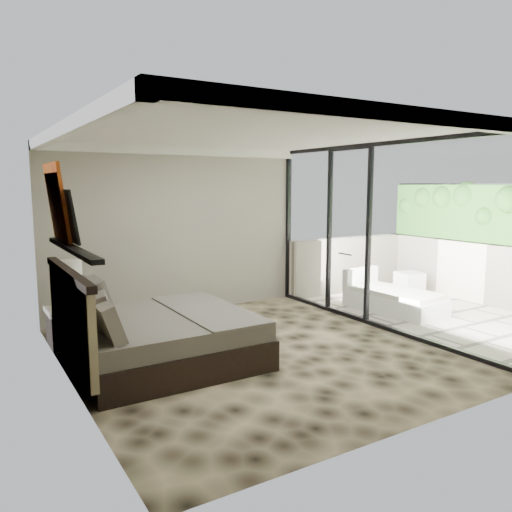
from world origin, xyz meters
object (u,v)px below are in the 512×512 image
bed (155,336)px  lounger (392,299)px  ottoman (409,283)px  nightstand (69,325)px  table_lamp (69,277)px

bed → lounger: size_ratio=1.24×
ottoman → lounger: (-1.25, -0.74, -0.02)m
nightstand → ottoman: nightstand is taller
bed → table_lamp: bearing=118.7°
bed → ottoman: (5.69, 1.11, -0.13)m
bed → table_lamp: (-0.72, 1.32, 0.58)m
bed → nightstand: size_ratio=3.84×
lounger → ottoman: bearing=24.8°
table_lamp → lounger: bearing=-10.4°
bed → nightstand: (-0.75, 1.30, -0.07)m
bed → ottoman: 5.80m
table_lamp → ottoman: 6.45m
bed → ottoman: size_ratio=4.79×
bed → nightstand: 1.50m
table_lamp → lounger: (5.16, -0.94, -0.73)m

